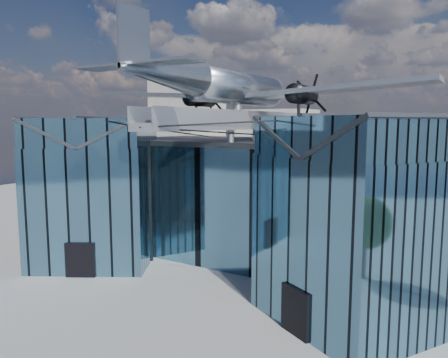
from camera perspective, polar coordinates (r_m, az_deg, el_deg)
The scene contains 4 objects.
ground_plane at distance 32.61m, azimuth -1.89°, elevation -13.04°, with size 120.00×120.00×0.00m, color gray.
museum at distance 36.04m, azimuth 3.18°, elevation -1.97°, with size 32.88×24.50×17.60m.
bg_towers at distance 77.55m, azimuth 20.18°, elevation 5.86°, with size 77.00×24.50×26.00m.
tree_side_w at distance 58.34m, azimuth -17.62°, elevation -0.51°, with size 4.29×4.29×5.55m.
Camera 1 is at (16.88, -25.50, 11.32)m, focal length 35.00 mm.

